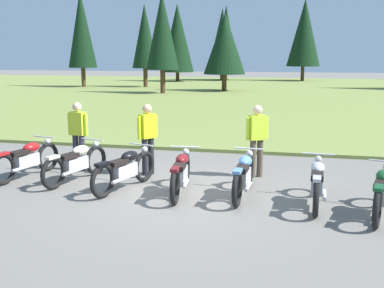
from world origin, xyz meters
TOP-DOWN VIEW (x-y plane):
  - ground_plane at (0.00, 0.00)m, footprint 140.00×140.00m
  - grass_moorland at (0.00, 26.03)m, footprint 80.00×44.00m
  - forest_treeline at (-0.22, 34.43)m, footprint 39.50×30.26m
  - motorcycle_red at (-3.83, 0.33)m, footprint 0.69×2.08m
  - motorcycle_cream at (-2.57, 0.27)m, footprint 0.76×2.06m
  - motorcycle_black at (-1.28, -0.07)m, footprint 0.83×2.04m
  - motorcycle_maroon at (-0.06, -0.12)m, footprint 0.62×2.10m
  - motorcycle_sky_blue at (1.20, -0.01)m, footprint 0.62×2.10m
  - motorcycle_silver at (2.60, -0.25)m, footprint 0.62×2.10m
  - motorcycle_british_green at (3.68, -0.62)m, footprint 0.75×2.06m
  - rider_with_back_turned at (1.30, 1.56)m, footprint 0.49×0.37m
  - rider_near_row_end at (-1.20, 1.21)m, footprint 0.39×0.46m
  - rider_checking_bike at (-2.98, 1.24)m, footprint 0.55×0.26m

SIDE VIEW (x-z plane):
  - ground_plane at x=0.00m, z-range 0.00..0.00m
  - grass_moorland at x=0.00m, z-range 0.00..0.10m
  - motorcycle_red at x=-3.83m, z-range 0.00..0.88m
  - motorcycle_cream at x=-2.57m, z-range 0.00..0.88m
  - motorcycle_black at x=-1.28m, z-range 0.00..0.88m
  - motorcycle_maroon at x=-0.06m, z-range 0.00..0.88m
  - motorcycle_sky_blue at x=1.20m, z-range 0.00..0.88m
  - motorcycle_silver at x=2.60m, z-range 0.00..0.88m
  - motorcycle_british_green at x=3.68m, z-range 0.00..0.88m
  - rider_with_back_turned at x=1.30m, z-range 0.11..1.78m
  - rider_near_row_end at x=-1.20m, z-range 0.11..1.78m
  - rider_checking_bike at x=-2.98m, z-range 0.11..1.78m
  - forest_treeline at x=-0.22m, z-range 0.23..8.73m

